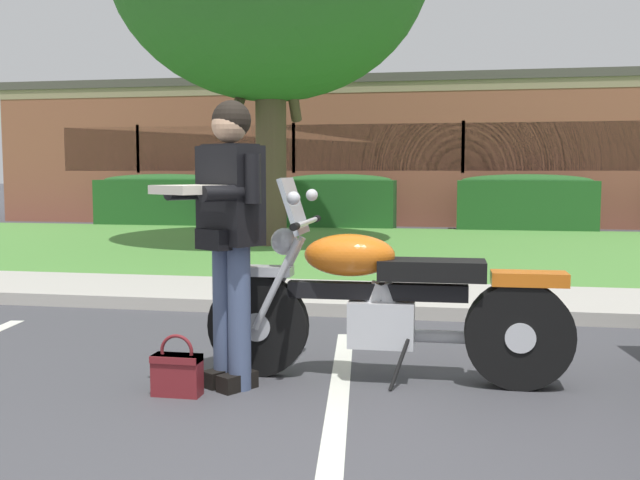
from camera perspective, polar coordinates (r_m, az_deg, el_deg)
The scene contains 12 objects.
ground_plane at distance 3.59m, azimuth 1.26°, elevation -15.76°, with size 140.00×140.00×0.00m, color #424247.
curb_strip at distance 6.60m, azimuth 5.84°, elevation -5.45°, with size 60.00×0.20×0.12m, color #B7B2A8.
concrete_walk at distance 7.44m, azimuth 6.40°, elevation -4.40°, with size 60.00×1.50×0.08m, color #B7B2A8.
grass_lawn at distance 12.14m, azimuth 8.13°, elevation -0.71°, with size 60.00×7.99×0.06m, color #518E3D.
stall_stripe_1 at distance 3.78m, azimuth 1.13°, elevation -14.59°, with size 0.12×4.40×0.01m, color silver.
motorcycle at distance 4.54m, azimuth 6.06°, elevation -4.88°, with size 2.24×0.82×1.26m.
rider_person at distance 4.36m, azimuth -7.15°, elevation 1.55°, with size 0.60×0.67×1.70m.
handbag at distance 4.39m, azimuth -11.00°, elevation -9.91°, with size 0.28×0.13×0.36m.
hedge_left at distance 17.77m, azimuth -11.81°, elevation 3.13°, with size 3.29×0.90×1.24m.
hedge_center_left at distance 16.64m, azimuth 1.38°, elevation 3.10°, with size 2.58×0.90×1.24m.
hedge_center_right at distance 16.47m, azimuth 15.63°, elevation 2.88°, with size 2.91×0.90×1.24m.
brick_building at distance 21.91m, azimuth 10.97°, elevation 6.53°, with size 23.80×9.13×3.59m.
Camera 1 is at (0.55, -3.30, 1.29)m, focal length 41.36 mm.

